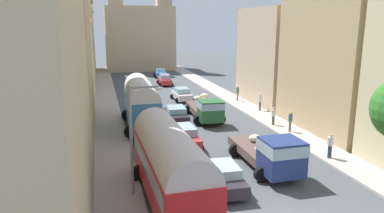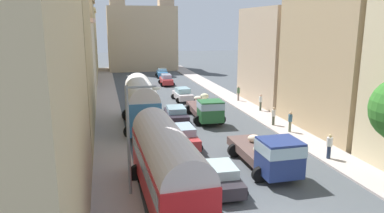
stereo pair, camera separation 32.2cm
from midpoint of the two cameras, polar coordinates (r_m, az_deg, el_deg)
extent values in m
plane|color=#474C51|center=(41.37, -3.34, 0.59)|extent=(154.00, 154.00, 0.00)
cube|color=#B3A49D|center=(40.64, -13.43, 0.13)|extent=(2.50, 70.00, 0.14)
cube|color=#B2A6A0|center=(43.30, 6.11, 1.19)|extent=(2.50, 70.00, 0.14)
cube|color=#CCB385|center=(14.54, -27.44, 3.89)|extent=(5.00, 14.69, 13.81)
cube|color=tan|center=(29.61, -20.22, 8.30)|extent=(4.21, 14.72, 13.68)
cube|color=beige|center=(44.63, -18.96, 6.64)|extent=(5.40, 13.45, 8.94)
cube|color=beige|center=(44.42, -19.41, 12.65)|extent=(5.94, 13.45, 0.42)
cube|color=tan|center=(56.43, -17.91, 9.36)|extent=(4.86, 9.71, 11.82)
cube|color=tan|center=(56.45, -18.36, 15.66)|extent=(5.34, 9.71, 0.62)
cube|color=beige|center=(69.30, -17.06, 9.55)|extent=(4.27, 14.20, 10.82)
cube|color=beige|center=(69.25, -17.37, 14.25)|extent=(4.69, 14.20, 0.55)
cube|color=tan|center=(31.97, 21.76, 7.75)|extent=(5.10, 10.60, 12.89)
cube|color=tan|center=(41.28, 12.23, 7.69)|extent=(4.39, 9.98, 10.52)
cube|color=tan|center=(71.92, -8.39, 10.53)|extent=(12.82, 7.90, 11.96)
cube|color=tan|center=(69.55, -12.04, 12.31)|extent=(2.73, 2.73, 16.80)
cube|color=tan|center=(70.54, -4.57, 12.55)|extent=(2.73, 2.73, 16.80)
cube|color=red|center=(18.30, -3.95, -10.26)|extent=(2.65, 9.29, 2.25)
cylinder|color=silver|center=(17.89, -4.00, -6.95)|extent=(2.60, 9.10, 2.36)
cube|color=#99B7C6|center=(18.11, -3.97, -8.82)|extent=(2.68, 8.55, 0.72)
cylinder|color=black|center=(21.18, -8.63, -10.38)|extent=(1.00, 0.35, 1.00)
cylinder|color=black|center=(21.54, -2.51, -9.82)|extent=(1.00, 0.35, 1.00)
cube|color=teal|center=(31.38, -8.27, -0.20)|extent=(2.68, 8.98, 2.54)
cylinder|color=silver|center=(31.12, -8.35, 2.08)|extent=(2.62, 8.80, 2.37)
cube|color=#99B7C6|center=(31.26, -8.30, 0.80)|extent=(2.71, 8.27, 0.81)
cylinder|color=black|center=(34.30, -10.48, -1.34)|extent=(1.00, 0.35, 1.00)
cylinder|color=black|center=(34.45, -6.67, -1.14)|extent=(1.00, 0.35, 1.00)
cylinder|color=black|center=(28.97, -10.01, -3.97)|extent=(1.00, 0.35, 1.00)
cylinder|color=black|center=(29.15, -5.50, -3.72)|extent=(1.00, 0.35, 1.00)
cube|color=navy|center=(21.24, 13.47, -7.72)|extent=(2.17, 2.07, 2.03)
cube|color=#99B7C6|center=(21.05, 13.55, -6.28)|extent=(2.21, 2.16, 0.65)
cube|color=brown|center=(24.38, 9.62, -6.67)|extent=(2.17, 4.79, 0.55)
ellipsoid|color=beige|center=(24.90, 9.55, -4.95)|extent=(1.02, 0.90, 0.51)
ellipsoid|color=beige|center=(22.84, 10.52, -6.65)|extent=(1.13, 1.14, 0.52)
ellipsoid|color=beige|center=(23.28, 11.91, -6.41)|extent=(1.04, 0.89, 0.45)
ellipsoid|color=beige|center=(22.87, 10.48, -5.67)|extent=(0.97, 1.02, 0.51)
cylinder|color=black|center=(22.24, 15.64, -9.70)|extent=(0.90, 0.31, 0.90)
cylinder|color=black|center=(21.29, 10.49, -10.47)|extent=(0.90, 0.31, 0.90)
cylinder|color=black|center=(25.63, 11.05, -6.39)|extent=(0.90, 0.32, 0.90)
cylinder|color=black|center=(24.81, 6.49, -6.88)|extent=(0.90, 0.32, 0.90)
cube|color=#245C2F|center=(31.76, 2.65, -0.68)|extent=(2.13, 1.97, 1.81)
cube|color=#99B7C6|center=(31.65, 2.66, 0.21)|extent=(2.17, 2.05, 0.58)
cube|color=brown|center=(35.26, 1.20, -0.35)|extent=(2.27, 5.30, 0.55)
ellipsoid|color=silver|center=(33.69, 1.28, 0.01)|extent=(0.88, 1.02, 0.59)
ellipsoid|color=beige|center=(34.83, 1.25, 0.38)|extent=(1.07, 1.02, 0.51)
ellipsoid|color=silver|center=(36.18, 1.47, 0.84)|extent=(1.13, 0.97, 0.50)
ellipsoid|color=beige|center=(34.07, 1.67, 0.70)|extent=(1.09, 1.05, 0.51)
ellipsoid|color=silver|center=(34.07, 1.37, 0.65)|extent=(1.11, 0.98, 0.49)
ellipsoid|color=beige|center=(36.06, 0.66, 1.31)|extent=(0.95, 0.80, 0.47)
ellipsoid|color=beige|center=(34.75, 1.68, 1.65)|extent=(1.00, 0.91, 0.54)
cylinder|color=black|center=(32.53, 4.25, -2.02)|extent=(0.90, 0.31, 0.90)
cylinder|color=black|center=(32.04, 0.72, -2.22)|extent=(0.90, 0.31, 0.90)
cylinder|color=black|center=(36.52, 2.40, -0.34)|extent=(0.90, 0.31, 0.90)
cylinder|color=black|center=(36.08, -0.75, -0.49)|extent=(0.90, 0.31, 0.90)
cube|color=silver|center=(42.40, -1.84, 1.74)|extent=(1.82, 3.91, 0.67)
cube|color=#8DB9C4|center=(42.28, -1.85, 2.57)|extent=(1.54, 2.06, 0.57)
cylinder|color=black|center=(41.56, -0.31, 1.09)|extent=(0.60, 0.21, 0.60)
cylinder|color=black|center=(41.12, -2.52, 0.96)|extent=(0.60, 0.21, 0.60)
cylinder|color=black|center=(43.80, -1.21, 1.71)|extent=(0.60, 0.21, 0.60)
cylinder|color=black|center=(43.39, -3.31, 1.58)|extent=(0.60, 0.21, 0.60)
cube|color=#B72E30|center=(53.38, -4.49, 4.06)|extent=(1.64, 4.17, 0.72)
cube|color=#9FAFD1|center=(53.29, -4.50, 4.76)|extent=(1.40, 2.19, 0.58)
cylinder|color=black|center=(52.30, -3.46, 3.53)|extent=(0.60, 0.21, 0.60)
cylinder|color=black|center=(52.09, -5.10, 3.46)|extent=(0.60, 0.21, 0.60)
cylinder|color=black|center=(54.79, -3.89, 3.95)|extent=(0.60, 0.21, 0.60)
cylinder|color=black|center=(54.59, -5.46, 3.89)|extent=(0.60, 0.21, 0.60)
cube|color=#408ACB|center=(61.02, -5.15, 5.18)|extent=(1.80, 3.77, 0.75)
cube|color=#8DBDD3|center=(60.94, -5.17, 5.75)|extent=(1.50, 2.00, 0.48)
cylinder|color=black|center=(60.02, -4.29, 4.73)|extent=(0.60, 0.21, 0.60)
cylinder|color=black|center=(59.87, -5.79, 4.68)|extent=(0.60, 0.21, 0.60)
cylinder|color=black|center=(62.27, -4.53, 5.02)|extent=(0.60, 0.21, 0.60)
cylinder|color=black|center=(62.12, -5.98, 4.98)|extent=(0.60, 0.21, 0.60)
cube|color=#2A252B|center=(20.05, 4.57, -11.31)|extent=(1.75, 3.95, 0.67)
cube|color=#A5BFBD|center=(19.82, 4.60, -9.76)|extent=(1.48, 2.08, 0.50)
cylinder|color=black|center=(21.05, 1.50, -10.97)|extent=(0.60, 0.21, 0.60)
cylinder|color=black|center=(21.45, 5.70, -10.56)|extent=(0.60, 0.21, 0.60)
cylinder|color=black|center=(18.94, 3.24, -13.84)|extent=(0.60, 0.21, 0.60)
cylinder|color=black|center=(19.38, 7.90, -13.30)|extent=(0.60, 0.21, 0.60)
cube|color=#B13232|center=(26.55, -1.53, -5.02)|extent=(1.59, 4.26, 0.75)
cube|color=#9BB3C6|center=(26.36, -1.54, -3.67)|extent=(1.39, 2.22, 0.55)
cylinder|color=black|center=(27.73, -3.73, -5.00)|extent=(0.60, 0.21, 0.60)
cylinder|color=black|center=(28.05, -0.59, -4.76)|extent=(0.60, 0.21, 0.60)
cylinder|color=black|center=(25.29, -2.57, -6.79)|extent=(0.60, 0.21, 0.60)
cylinder|color=black|center=(25.64, 0.87, -6.49)|extent=(0.60, 0.21, 0.60)
cube|color=#29212A|center=(32.44, -2.80, -1.60)|extent=(1.92, 4.23, 0.84)
cube|color=#91B7C5|center=(32.28, -2.81, -0.47)|extent=(1.62, 2.23, 0.48)
cylinder|color=black|center=(33.66, -4.60, -1.78)|extent=(0.60, 0.21, 0.60)
cylinder|color=black|center=(33.91, -1.69, -1.63)|extent=(0.60, 0.21, 0.60)
cylinder|color=black|center=(31.20, -3.99, -2.96)|extent=(0.60, 0.21, 0.60)
cylinder|color=black|center=(31.46, -0.86, -2.79)|extent=(0.60, 0.21, 0.60)
cylinder|color=#49513F|center=(37.72, 10.37, -0.70)|extent=(0.18, 0.18, 0.14)
cylinder|color=#49513F|center=(37.60, 10.40, 0.08)|extent=(0.23, 0.23, 0.91)
cylinder|color=silver|center=(37.45, 10.44, 1.16)|extent=(0.35, 0.35, 0.54)
sphere|color=tan|center=(37.37, 10.47, 1.73)|extent=(0.22, 0.22, 0.22)
cylinder|color=#6A6E52|center=(30.96, 14.82, -3.94)|extent=(0.18, 0.18, 0.14)
cylinder|color=#6A6E52|center=(30.82, 14.87, -3.04)|extent=(0.23, 0.23, 0.87)
cylinder|color=#3A6279|center=(30.64, 14.95, -1.73)|extent=(0.35, 0.35, 0.58)
sphere|color=tan|center=(30.54, 14.99, -0.99)|extent=(0.24, 0.24, 0.24)
cylinder|color=#26324B|center=(25.86, 20.42, -7.71)|extent=(0.22, 0.22, 0.14)
cylinder|color=#26324B|center=(25.69, 20.51, -6.67)|extent=(0.27, 0.27, 0.86)
cylinder|color=silver|center=(25.47, 20.64, -5.15)|extent=(0.42, 0.42, 0.58)
sphere|color=tan|center=(25.36, 20.71, -4.30)|extent=(0.21, 0.21, 0.21)
cylinder|color=#4C503D|center=(32.63, 12.36, -2.94)|extent=(0.19, 0.19, 0.14)
cylinder|color=#4C503D|center=(32.50, 12.40, -2.15)|extent=(0.32, 0.32, 0.80)
cylinder|color=silver|center=(32.34, 12.45, -0.98)|extent=(0.49, 0.49, 0.57)
sphere|color=tan|center=(32.25, 12.49, -0.28)|extent=(0.23, 0.23, 0.23)
cylinder|color=gray|center=(42.18, 6.93, 0.86)|extent=(0.18, 0.18, 0.14)
cylinder|color=gray|center=(42.08, 6.95, 1.54)|extent=(0.30, 0.30, 0.89)
cylinder|color=#466743|center=(41.94, 6.98, 2.54)|extent=(0.46, 0.46, 0.60)
sphere|color=tan|center=(41.87, 6.99, 3.08)|extent=(0.22, 0.22, 0.22)
cylinder|color=gray|center=(18.69, -10.03, -5.66)|extent=(0.16, 0.16, 5.86)
cylinder|color=gray|center=(18.06, -8.03, 3.04)|extent=(1.48, 0.11, 0.11)
ellipsoid|color=silver|center=(18.17, -5.70, 2.85)|extent=(0.44, 0.28, 0.20)
camera|label=1|loc=(0.16, -90.28, -0.07)|focal=33.88mm
camera|label=2|loc=(0.16, 89.72, 0.07)|focal=33.88mm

